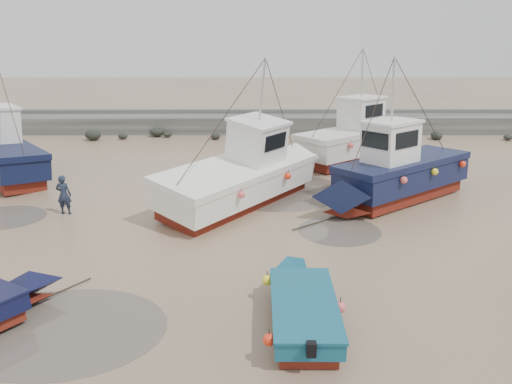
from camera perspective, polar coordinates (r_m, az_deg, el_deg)
ground at (r=15.84m, az=-6.57°, el=-9.88°), size 120.00×120.00×0.00m
seawall at (r=36.50m, az=-2.86°, el=7.82°), size 60.00×4.92×1.50m
puddle_a at (r=14.34m, az=-20.97°, el=-14.45°), size 5.31×5.31×0.01m
puddle_b at (r=19.43m, az=9.52°, el=-4.38°), size 3.18×3.18×0.01m
puddle_c at (r=22.91m, az=-26.89°, el=-2.60°), size 3.40×3.40×0.01m
puddle_d at (r=23.80m, az=2.43°, el=0.25°), size 6.27×6.27×0.01m
dinghy_2 at (r=13.55m, az=5.36°, el=-12.49°), size 2.17×5.94×1.43m
cabin_boat_0 at (r=28.52m, az=-27.23°, el=4.13°), size 7.11×7.99×6.22m
cabin_boat_1 at (r=21.97m, az=-1.23°, el=2.23°), size 8.10×9.65×6.22m
cabin_boat_2 at (r=22.68m, az=15.56°, el=2.19°), size 8.62×6.69×6.22m
cabin_boat_3 at (r=29.14m, az=11.58°, el=6.12°), size 8.39×6.84×6.22m
person at (r=22.31m, az=-20.87°, el=-2.32°), size 0.63×0.43×1.68m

